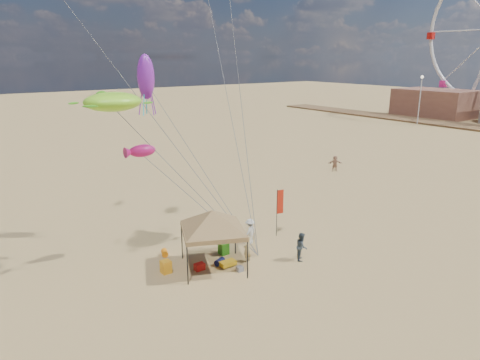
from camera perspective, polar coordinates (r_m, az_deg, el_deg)
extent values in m
plane|color=tan|center=(26.29, 3.91, -9.86)|extent=(280.00, 280.00, 0.00)
cylinder|color=black|center=(25.86, -7.48, -7.88)|extent=(0.06, 0.06, 2.09)
cylinder|color=black|center=(26.26, -0.61, -7.36)|extent=(0.06, 0.06, 2.09)
cylinder|color=black|center=(23.03, -6.77, -10.92)|extent=(0.06, 0.06, 2.09)
cylinder|color=black|center=(23.47, 0.98, -10.27)|extent=(0.06, 0.06, 2.09)
cube|color=olive|center=(24.13, -3.52, -6.51)|extent=(4.25, 4.25, 0.25)
pyramid|color=olive|center=(23.72, -3.56, -3.89)|extent=(5.80, 5.80, 1.04)
cylinder|color=black|center=(28.65, 4.75, -4.26)|extent=(0.04, 0.04, 3.17)
cube|color=red|center=(28.53, 5.19, -2.81)|extent=(0.46, 0.11, 1.58)
cube|color=red|center=(24.80, -5.23, -11.05)|extent=(0.54, 0.38, 0.38)
cube|color=#1627B4|center=(28.20, -2.36, -7.59)|extent=(0.54, 0.38, 0.38)
cylinder|color=#0E1340|center=(25.31, -2.62, -10.45)|extent=(0.69, 0.54, 0.36)
cylinder|color=orange|center=(26.70, -9.67, -9.22)|extent=(0.54, 0.69, 0.36)
cube|color=#2A7F17|center=(26.50, -2.12, -8.79)|extent=(0.50, 0.50, 0.70)
cube|color=#FFA81C|center=(24.66, -9.52, -10.96)|extent=(0.50, 0.50, 0.70)
cube|color=slate|center=(24.58, -0.02, -11.37)|extent=(0.34, 0.30, 0.28)
cube|color=gold|center=(25.08, -1.58, -10.65)|extent=(0.90, 0.50, 0.24)
imported|color=tan|center=(25.40, 0.92, -8.86)|extent=(0.64, 0.50, 1.54)
imported|color=#3C4952|center=(25.83, 7.93, -8.46)|extent=(1.00, 1.01, 1.64)
imported|color=silver|center=(27.70, 1.30, -6.63)|extent=(1.19, 0.92, 1.62)
imported|color=tan|center=(46.22, 12.13, 2.12)|extent=(1.49, 1.26, 1.61)
cube|color=#8C5947|center=(95.78, 23.89, 9.05)|extent=(10.00, 14.00, 5.20)
cylinder|color=silver|center=(83.37, 22.11, 9.43)|extent=(0.16, 0.16, 8.00)
sphere|color=#FFF2CC|center=(83.11, 22.40, 12.16)|extent=(0.50, 0.50, 0.50)
cube|color=red|center=(102.69, 23.35, 16.66)|extent=(1.14, 1.14, 1.33)
cube|color=#F2268C|center=(100.75, 24.69, 11.17)|extent=(1.14, 1.14, 1.33)
ellipsoid|color=#92E926|center=(23.03, -16.05, 9.64)|extent=(3.46, 3.10, 0.96)
ellipsoid|color=#D61776|center=(24.86, -12.46, 3.70)|extent=(1.70, 1.15, 0.69)
ellipsoid|color=purple|center=(27.86, -12.03, 12.85)|extent=(1.18, 1.18, 2.68)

